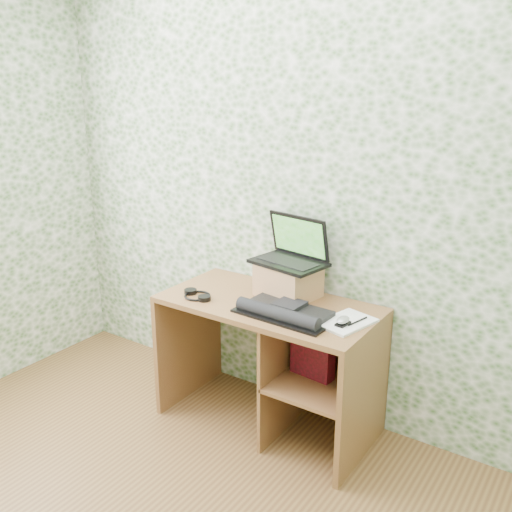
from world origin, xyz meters
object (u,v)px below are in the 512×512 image
Objects in this scene: laptop at (293,252)px; keyboard at (284,311)px; notepad at (346,322)px; riser at (288,280)px; desk at (283,349)px.

keyboard is at bearing -57.16° from laptop.
riser is at bearing 173.87° from notepad.
keyboard reaches higher than notepad.
riser is 0.29m from keyboard.
desk is 2.29× the size of keyboard.
notepad is (0.43, -0.20, -0.24)m from laptop.
desk is at bearing -172.32° from notepad.
laptop is at bearing 90.00° from riser.
riser is at bearing 119.17° from keyboard.
riser reaches higher than notepad.
laptop is (-0.04, 0.16, 0.52)m from desk.
laptop is 0.54m from notepad.
riser is 0.59× the size of keyboard.
keyboard is (0.13, -0.30, -0.22)m from laptop.
laptop is at bearing 115.83° from keyboard.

